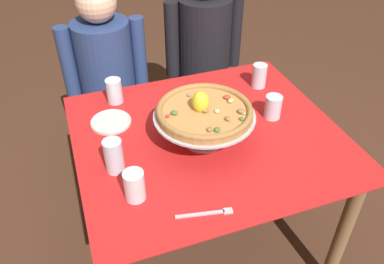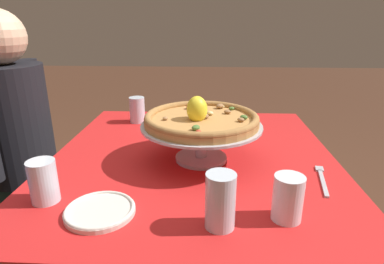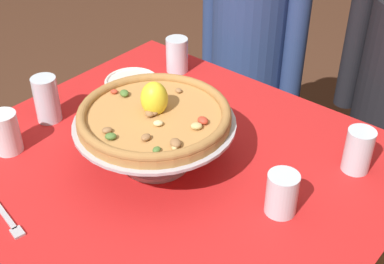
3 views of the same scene
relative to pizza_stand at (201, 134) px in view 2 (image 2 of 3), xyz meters
name	(u,v)px [view 2 (image 2 of 3)]	position (x,y,z in m)	size (l,w,h in m)	color
dining_table	(193,182)	(0.03, 0.03, -0.20)	(1.09, 0.98, 0.71)	olive
pizza_stand	(201,134)	(0.00, 0.00, 0.00)	(0.40, 0.40, 0.13)	#B7B7C1
pizza	(201,119)	(0.00, 0.00, 0.05)	(0.37, 0.37, 0.10)	#BC8447
water_glass_back_right	(137,111)	(0.40, 0.30, -0.04)	(0.07, 0.07, 0.12)	silver
water_glass_side_left	(220,203)	(-0.37, -0.05, -0.03)	(0.07, 0.07, 0.13)	silver
water_glass_front_left	(288,200)	(-0.33, -0.21, -0.04)	(0.07, 0.07, 0.11)	white
water_glass_side_right	(191,117)	(0.34, 0.05, -0.05)	(0.07, 0.07, 0.10)	silver
water_glass_back_left	(44,184)	(-0.28, 0.40, -0.04)	(0.07, 0.07, 0.11)	silver
side_plate	(100,210)	(-0.34, 0.24, -0.09)	(0.17, 0.17, 0.02)	silver
dinner_fork	(322,179)	(-0.13, -0.37, -0.09)	(0.19, 0.05, 0.01)	#B7B7C1
diner_right	(20,153)	(0.33, 0.85, -0.23)	(0.47, 0.32, 1.21)	#1E3833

